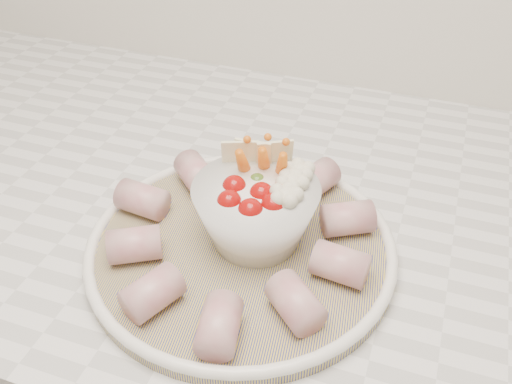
% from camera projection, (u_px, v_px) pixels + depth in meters
% --- Properties ---
extents(serving_platter, '(0.35, 0.35, 0.02)m').
position_uv_depth(serving_platter, '(241.00, 247.00, 0.59)').
color(serving_platter, navy).
rests_on(serving_platter, kitchen_counter).
extents(veggie_bowl, '(0.13, 0.13, 0.10)m').
position_uv_depth(veggie_bowl, '(258.00, 209.00, 0.57)').
color(veggie_bowl, white).
rests_on(veggie_bowl, serving_platter).
extents(cured_meat_rolls, '(0.28, 0.28, 0.03)m').
position_uv_depth(cured_meat_rolls, '(240.00, 231.00, 0.57)').
color(cured_meat_rolls, '#AE4F5B').
rests_on(cured_meat_rolls, serving_platter).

